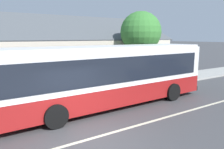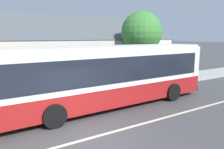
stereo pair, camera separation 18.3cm
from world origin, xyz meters
name	(u,v)px [view 2 (the right image)]	position (x,y,z in m)	size (l,w,h in m)	color
ground_plane	(89,139)	(0.00, 0.00, 0.00)	(300.00, 300.00, 0.00)	#424244
sidewalk_far	(43,98)	(0.00, 6.00, 0.07)	(60.00, 3.00, 0.15)	#9E9E99
lane_divider_stripe	(89,139)	(0.00, 0.00, 0.00)	(60.00, 0.16, 0.01)	beige
community_building	(48,57)	(2.56, 13.42, 1.82)	(21.96, 10.22, 6.67)	beige
transit_bus	(107,74)	(2.56, 2.90, 1.71)	(12.07, 2.91, 3.18)	maroon
street_tree_primary	(142,32)	(8.38, 7.12, 4.01)	(3.30, 3.30, 5.68)	#4C3828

